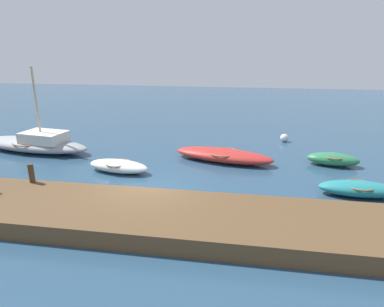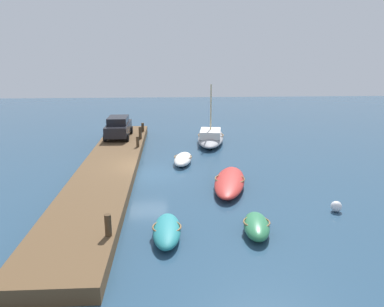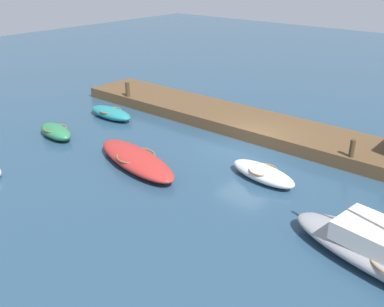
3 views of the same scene
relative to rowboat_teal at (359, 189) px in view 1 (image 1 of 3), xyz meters
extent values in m
plane|color=navy|center=(-8.67, -1.35, -0.32)|extent=(84.00, 84.00, 0.00)
cube|color=brown|center=(-8.67, -3.75, 0.00)|extent=(26.08, 3.49, 0.63)
ellipsoid|color=teal|center=(0.00, 0.00, -0.01)|extent=(3.27, 1.23, 0.63)
torus|color=olive|center=(0.00, 0.00, 0.16)|extent=(1.26, 1.26, 0.07)
ellipsoid|color=#939399|center=(-17.43, 3.68, 0.07)|extent=(7.66, 3.18, 0.78)
torus|color=olive|center=(-17.43, 3.68, 0.28)|extent=(2.53, 2.53, 0.07)
cube|color=silver|center=(-16.55, 3.56, 0.61)|extent=(2.69, 1.99, 0.61)
cylinder|color=#C6B284|center=(-16.78, 3.59, 2.48)|extent=(0.12, 0.12, 4.36)
ellipsoid|color=white|center=(-10.99, 1.06, -0.01)|extent=(3.33, 1.67, 0.62)
torus|color=olive|center=(-10.99, 1.06, 0.16)|extent=(1.44, 1.44, 0.07)
ellipsoid|color=#B72D28|center=(-5.94, 3.57, 0.02)|extent=(5.72, 2.83, 0.69)
torus|color=olive|center=(-5.94, 3.57, 0.21)|extent=(2.08, 2.08, 0.07)
ellipsoid|color=#2D7A4C|center=(-0.17, 3.84, 0.02)|extent=(2.75, 1.46, 0.68)
torus|color=olive|center=(-0.17, 3.84, 0.20)|extent=(1.32, 1.32, 0.07)
cylinder|color=#47331E|center=(-13.40, -2.26, 0.71)|extent=(0.23, 0.23, 0.80)
sphere|color=silver|center=(-2.23, 8.25, -0.06)|extent=(0.53, 0.53, 0.53)
camera|label=1|loc=(-4.82, -13.73, 5.59)|focal=30.99mm
camera|label=2|loc=(14.71, 0.21, 7.28)|focal=35.81mm
camera|label=3|loc=(-19.29, 15.60, 8.23)|focal=40.98mm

